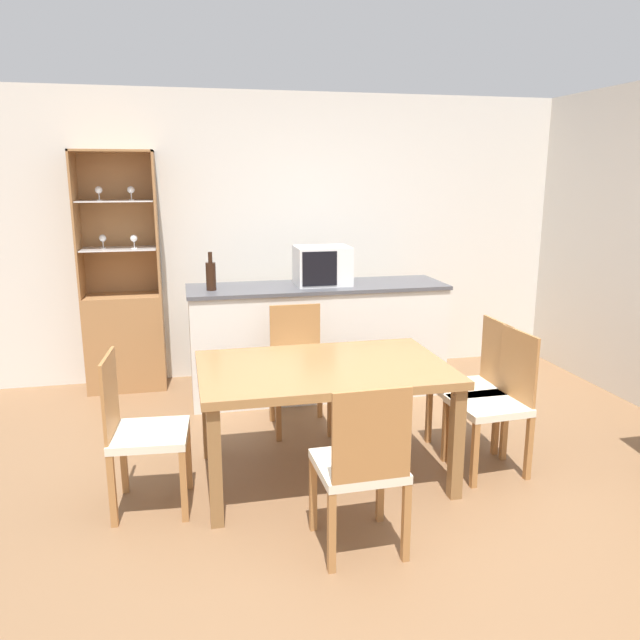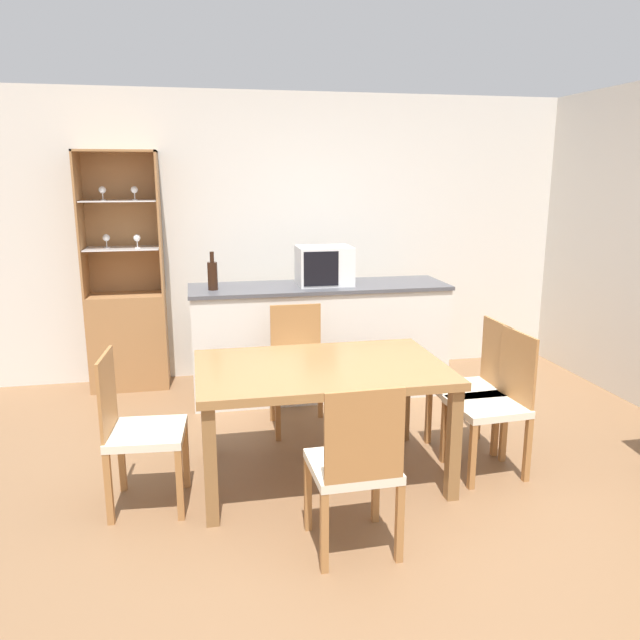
{
  "view_description": "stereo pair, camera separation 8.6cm",
  "coord_description": "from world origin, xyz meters",
  "px_view_note": "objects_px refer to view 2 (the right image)",
  "views": [
    {
      "loc": [
        -1.02,
        -3.07,
        1.83
      ],
      "look_at": [
        -0.06,
        1.16,
        0.82
      ],
      "focal_mm": 35.0,
      "sensor_mm": 36.0,
      "label": 1
    },
    {
      "loc": [
        -0.93,
        -3.09,
        1.83
      ],
      "look_at": [
        -0.06,
        1.16,
        0.82
      ],
      "focal_mm": 35.0,
      "sensor_mm": 36.0,
      "label": 2
    }
  ],
  "objects_px": {
    "dining_chair_side_right_far": "(473,388)",
    "wine_bottle": "(213,275)",
    "dining_chair_head_far": "(299,368)",
    "dining_table": "(321,378)",
    "display_cabinet": "(128,321)",
    "dining_chair_head_near": "(355,467)",
    "dining_chair_side_left_near": "(138,430)",
    "microwave": "(324,266)",
    "dining_chair_side_right_near": "(494,403)"
  },
  "relations": [
    {
      "from": "dining_chair_side_right_far",
      "to": "wine_bottle",
      "type": "bearing_deg",
      "value": 51.21
    },
    {
      "from": "dining_chair_head_far",
      "to": "dining_table",
      "type": "bearing_deg",
      "value": 91.11
    },
    {
      "from": "display_cabinet",
      "to": "dining_chair_head_far",
      "type": "xyz_separation_m",
      "value": [
        1.31,
        -1.2,
        -0.14
      ]
    },
    {
      "from": "dining_chair_head_near",
      "to": "dining_table",
      "type": "bearing_deg",
      "value": 88.67
    },
    {
      "from": "dining_table",
      "to": "wine_bottle",
      "type": "height_order",
      "value": "wine_bottle"
    },
    {
      "from": "dining_table",
      "to": "dining_chair_head_far",
      "type": "relative_size",
      "value": 1.66
    },
    {
      "from": "dining_chair_side_left_near",
      "to": "microwave",
      "type": "bearing_deg",
      "value": 144.14
    },
    {
      "from": "display_cabinet",
      "to": "dining_chair_side_right_near",
      "type": "height_order",
      "value": "display_cabinet"
    },
    {
      "from": "dining_table",
      "to": "dining_chair_head_near",
      "type": "bearing_deg",
      "value": -89.92
    },
    {
      "from": "dining_chair_side_right_near",
      "to": "dining_table",
      "type": "bearing_deg",
      "value": 78.74
    },
    {
      "from": "display_cabinet",
      "to": "dining_chair_head_far",
      "type": "distance_m",
      "value": 1.78
    },
    {
      "from": "dining_table",
      "to": "dining_chair_head_far",
      "type": "bearing_deg",
      "value": 89.93
    },
    {
      "from": "dining_chair_side_left_near",
      "to": "dining_chair_head_far",
      "type": "relative_size",
      "value": 1.0
    },
    {
      "from": "dining_chair_head_far",
      "to": "microwave",
      "type": "height_order",
      "value": "microwave"
    },
    {
      "from": "dining_chair_side_right_near",
      "to": "dining_chair_head_far",
      "type": "distance_m",
      "value": 1.43
    },
    {
      "from": "dining_chair_head_far",
      "to": "wine_bottle",
      "type": "xyz_separation_m",
      "value": [
        -0.58,
        0.63,
        0.61
      ]
    },
    {
      "from": "dining_table",
      "to": "wine_bottle",
      "type": "relative_size",
      "value": 4.89
    },
    {
      "from": "display_cabinet",
      "to": "dining_chair_side_right_far",
      "type": "bearing_deg",
      "value": -38.19
    },
    {
      "from": "dining_chair_side_left_near",
      "to": "dining_chair_side_right_far",
      "type": "relative_size",
      "value": 1.0
    },
    {
      "from": "dining_chair_head_near",
      "to": "dining_chair_side_right_near",
      "type": "bearing_deg",
      "value": 30.65
    },
    {
      "from": "dining_chair_head_near",
      "to": "display_cabinet",
      "type": "bearing_deg",
      "value": 113.44
    },
    {
      "from": "dining_chair_side_right_near",
      "to": "wine_bottle",
      "type": "distance_m",
      "value": 2.36
    },
    {
      "from": "display_cabinet",
      "to": "dining_chair_side_right_near",
      "type": "relative_size",
      "value": 2.26
    },
    {
      "from": "dining_chair_head_far",
      "to": "dining_chair_side_right_far",
      "type": "bearing_deg",
      "value": 149.25
    },
    {
      "from": "display_cabinet",
      "to": "dining_chair_side_left_near",
      "type": "xyz_separation_m",
      "value": [
        0.24,
        -2.15,
        -0.14
      ]
    },
    {
      "from": "dining_chair_head_near",
      "to": "microwave",
      "type": "relative_size",
      "value": 2.01
    },
    {
      "from": "dining_table",
      "to": "dining_chair_side_left_near",
      "type": "relative_size",
      "value": 1.66
    },
    {
      "from": "dining_table",
      "to": "microwave",
      "type": "relative_size",
      "value": 3.33
    },
    {
      "from": "dining_table",
      "to": "dining_chair_side_left_near",
      "type": "height_order",
      "value": "dining_chair_side_left_near"
    },
    {
      "from": "dining_chair_side_right_near",
      "to": "dining_chair_head_near",
      "type": "xyz_separation_m",
      "value": [
        -1.06,
        -0.67,
        0.0
      ]
    },
    {
      "from": "dining_chair_side_right_far",
      "to": "wine_bottle",
      "type": "distance_m",
      "value": 2.18
    },
    {
      "from": "wine_bottle",
      "to": "dining_table",
      "type": "bearing_deg",
      "value": -68.2
    },
    {
      "from": "dining_chair_head_far",
      "to": "wine_bottle",
      "type": "height_order",
      "value": "wine_bottle"
    },
    {
      "from": "dining_table",
      "to": "dining_chair_head_near",
      "type": "distance_m",
      "value": 0.83
    },
    {
      "from": "dining_table",
      "to": "dining_chair_side_right_far",
      "type": "relative_size",
      "value": 1.66
    },
    {
      "from": "dining_chair_side_left_near",
      "to": "wine_bottle",
      "type": "xyz_separation_m",
      "value": [
        0.49,
        1.59,
        0.61
      ]
    },
    {
      "from": "dining_chair_head_near",
      "to": "dining_chair_side_left_near",
      "type": "xyz_separation_m",
      "value": [
        -1.07,
        0.67,
        0.0
      ]
    },
    {
      "from": "dining_chair_head_near",
      "to": "dining_chair_side_right_far",
      "type": "bearing_deg",
      "value": 40.55
    },
    {
      "from": "display_cabinet",
      "to": "microwave",
      "type": "xyz_separation_m",
      "value": [
        1.64,
        -0.51,
        0.51
      ]
    },
    {
      "from": "dining_chair_side_right_far",
      "to": "wine_bottle",
      "type": "xyz_separation_m",
      "value": [
        -1.64,
        1.3,
        0.61
      ]
    },
    {
      "from": "dining_chair_side_left_near",
      "to": "microwave",
      "type": "relative_size",
      "value": 2.01
    },
    {
      "from": "dining_chair_side_left_near",
      "to": "wine_bottle",
      "type": "height_order",
      "value": "wine_bottle"
    },
    {
      "from": "display_cabinet",
      "to": "dining_chair_side_right_near",
      "type": "distance_m",
      "value": 3.21
    },
    {
      "from": "dining_chair_side_left_near",
      "to": "dining_chair_side_right_far",
      "type": "bearing_deg",
      "value": 102.26
    },
    {
      "from": "dining_chair_side_left_near",
      "to": "dining_chair_side_right_near",
      "type": "bearing_deg",
      "value": 94.5
    },
    {
      "from": "display_cabinet",
      "to": "dining_table",
      "type": "xyz_separation_m",
      "value": [
        1.31,
        -2.01,
        0.05
      ]
    },
    {
      "from": "display_cabinet",
      "to": "dining_chair_side_left_near",
      "type": "height_order",
      "value": "display_cabinet"
    },
    {
      "from": "dining_chair_head_near",
      "to": "dining_chair_head_far",
      "type": "relative_size",
      "value": 1.0
    },
    {
      "from": "microwave",
      "to": "dining_chair_side_right_near",
      "type": "bearing_deg",
      "value": -66.22
    },
    {
      "from": "dining_table",
      "to": "dining_chair_side_right_far",
      "type": "distance_m",
      "value": 1.09
    }
  ]
}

